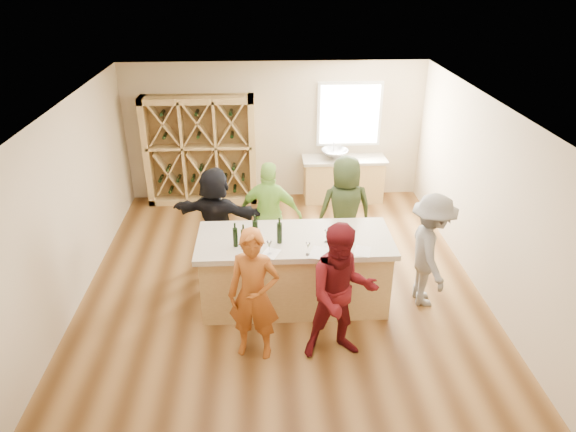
{
  "coord_description": "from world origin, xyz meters",
  "views": [
    {
      "loc": [
        -0.24,
        -6.55,
        4.57
      ],
      "look_at": [
        0.1,
        0.2,
        1.15
      ],
      "focal_mm": 32.0,
      "sensor_mm": 36.0,
      "label": 1
    }
  ],
  "objects_px": {
    "person_near_right": "(342,293)",
    "wine_bottle_c": "(255,231)",
    "wine_bottle_e": "(279,233)",
    "person_far_left": "(216,217)",
    "person_far_mid": "(270,215)",
    "person_far_right": "(345,210)",
    "person_server": "(430,251)",
    "sink": "(335,154)",
    "wine_bottle_b": "(244,239)",
    "person_near_left": "(254,295)",
    "tasting_counter_base": "(294,273)",
    "wine_bottle_a": "(235,237)",
    "wine_rack": "(200,151)"
  },
  "relations": [
    {
      "from": "wine_bottle_e",
      "to": "sink",
      "type": "bearing_deg",
      "value": 71.15
    },
    {
      "from": "wine_rack",
      "to": "person_far_mid",
      "type": "relative_size",
      "value": 1.25
    },
    {
      "from": "person_near_right",
      "to": "person_server",
      "type": "relative_size",
      "value": 1.08
    },
    {
      "from": "sink",
      "to": "person_near_right",
      "type": "relative_size",
      "value": 0.29
    },
    {
      "from": "wine_rack",
      "to": "person_near_right",
      "type": "xyz_separation_m",
      "value": [
        2.17,
        -4.73,
        -0.18
      ]
    },
    {
      "from": "wine_bottle_c",
      "to": "person_far_mid",
      "type": "bearing_deg",
      "value": 79.63
    },
    {
      "from": "person_near_right",
      "to": "wine_bottle_b",
      "type": "bearing_deg",
      "value": 139.08
    },
    {
      "from": "wine_bottle_b",
      "to": "person_far_right",
      "type": "xyz_separation_m",
      "value": [
        1.58,
        1.43,
        -0.31
      ]
    },
    {
      "from": "tasting_counter_base",
      "to": "person_near_right",
      "type": "bearing_deg",
      "value": -65.99
    },
    {
      "from": "tasting_counter_base",
      "to": "person_near_left",
      "type": "distance_m",
      "value": 1.26
    },
    {
      "from": "sink",
      "to": "person_far_left",
      "type": "relative_size",
      "value": 0.32
    },
    {
      "from": "tasting_counter_base",
      "to": "wine_bottle_e",
      "type": "height_order",
      "value": "wine_bottle_e"
    },
    {
      "from": "wine_rack",
      "to": "wine_bottle_c",
      "type": "distance_m",
      "value": 3.84
    },
    {
      "from": "person_near_left",
      "to": "person_far_left",
      "type": "distance_m",
      "value": 2.3
    },
    {
      "from": "person_near_right",
      "to": "person_far_right",
      "type": "distance_m",
      "value": 2.33
    },
    {
      "from": "person_far_mid",
      "to": "tasting_counter_base",
      "type": "bearing_deg",
      "value": 119.2
    },
    {
      "from": "sink",
      "to": "wine_bottle_c",
      "type": "bearing_deg",
      "value": -113.63
    },
    {
      "from": "wine_bottle_c",
      "to": "wine_bottle_e",
      "type": "distance_m",
      "value": 0.33
    },
    {
      "from": "wine_bottle_a",
      "to": "wine_bottle_b",
      "type": "bearing_deg",
      "value": -33.25
    },
    {
      "from": "tasting_counter_base",
      "to": "person_far_right",
      "type": "bearing_deg",
      "value": 52.84
    },
    {
      "from": "wine_bottle_b",
      "to": "person_far_mid",
      "type": "bearing_deg",
      "value": 75.05
    },
    {
      "from": "wine_bottle_a",
      "to": "person_near_left",
      "type": "xyz_separation_m",
      "value": [
        0.25,
        -0.87,
        -0.33
      ]
    },
    {
      "from": "person_near_right",
      "to": "wine_bottle_e",
      "type": "bearing_deg",
      "value": 120.46
    },
    {
      "from": "person_near_left",
      "to": "person_near_right",
      "type": "xyz_separation_m",
      "value": [
        1.07,
        -0.07,
        0.04
      ]
    },
    {
      "from": "wine_bottle_b",
      "to": "tasting_counter_base",
      "type": "bearing_deg",
      "value": 20.63
    },
    {
      "from": "wine_bottle_e",
      "to": "person_far_right",
      "type": "distance_m",
      "value": 1.73
    },
    {
      "from": "wine_bottle_c",
      "to": "wine_bottle_e",
      "type": "relative_size",
      "value": 1.05
    },
    {
      "from": "wine_bottle_c",
      "to": "person_server",
      "type": "xyz_separation_m",
      "value": [
        2.46,
        -0.01,
        -0.38
      ]
    },
    {
      "from": "person_near_right",
      "to": "wine_bottle_c",
      "type": "bearing_deg",
      "value": 129.52
    },
    {
      "from": "sink",
      "to": "tasting_counter_base",
      "type": "xyz_separation_m",
      "value": [
        -1.03,
        -3.54,
        -0.51
      ]
    },
    {
      "from": "wine_bottle_c",
      "to": "person_far_right",
      "type": "distance_m",
      "value": 1.92
    },
    {
      "from": "wine_bottle_c",
      "to": "person_near_right",
      "type": "xyz_separation_m",
      "value": [
        1.04,
        -1.06,
        -0.31
      ]
    },
    {
      "from": "person_far_mid",
      "to": "person_far_left",
      "type": "height_order",
      "value": "person_far_mid"
    },
    {
      "from": "wine_bottle_e",
      "to": "person_far_mid",
      "type": "bearing_deg",
      "value": 94.92
    },
    {
      "from": "person_near_right",
      "to": "person_near_left",
      "type": "bearing_deg",
      "value": 171.34
    },
    {
      "from": "person_far_mid",
      "to": "person_server",
      "type": "bearing_deg",
      "value": 164.85
    },
    {
      "from": "wine_bottle_a",
      "to": "person_far_left",
      "type": "relative_size",
      "value": 0.16
    },
    {
      "from": "person_near_right",
      "to": "person_server",
      "type": "height_order",
      "value": "person_near_right"
    },
    {
      "from": "person_near_right",
      "to": "person_far_mid",
      "type": "distance_m",
      "value": 2.41
    },
    {
      "from": "wine_bottle_b",
      "to": "wine_bottle_e",
      "type": "height_order",
      "value": "wine_bottle_e"
    },
    {
      "from": "person_far_right",
      "to": "person_near_left",
      "type": "bearing_deg",
      "value": 51.29
    },
    {
      "from": "sink",
      "to": "person_server",
      "type": "bearing_deg",
      "value": -76.31
    },
    {
      "from": "person_far_mid",
      "to": "person_far_left",
      "type": "xyz_separation_m",
      "value": [
        -0.86,
        0.03,
        -0.04
      ]
    },
    {
      "from": "wine_bottle_e",
      "to": "person_far_left",
      "type": "bearing_deg",
      "value": 127.15
    },
    {
      "from": "wine_bottle_c",
      "to": "wine_bottle_e",
      "type": "bearing_deg",
      "value": -9.61
    },
    {
      "from": "person_server",
      "to": "person_near_left",
      "type": "bearing_deg",
      "value": 113.83
    },
    {
      "from": "wine_rack",
      "to": "wine_bottle_b",
      "type": "xyz_separation_m",
      "value": [
        0.97,
        -3.87,
        0.12
      ]
    },
    {
      "from": "person_far_right",
      "to": "person_far_left",
      "type": "distance_m",
      "value": 2.07
    },
    {
      "from": "person_far_mid",
      "to": "person_far_right",
      "type": "height_order",
      "value": "person_far_right"
    },
    {
      "from": "wine_rack",
      "to": "person_server",
      "type": "height_order",
      "value": "wine_rack"
    }
  ]
}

